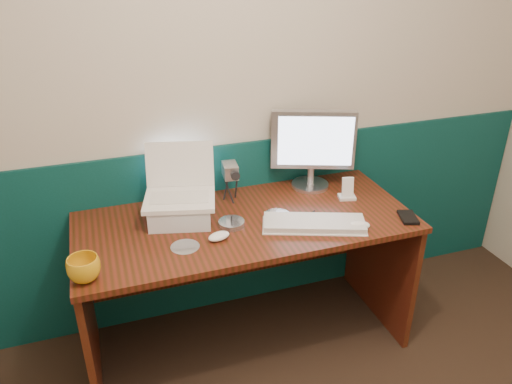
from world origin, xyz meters
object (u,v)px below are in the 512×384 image
object	(u,v)px
laptop	(178,175)
monitor	(312,149)
camcorder	(230,184)
mug	(84,269)
keyboard	(314,224)
desk	(247,283)

from	to	relation	value
laptop	monitor	world-z (taller)	monitor
laptop	camcorder	world-z (taller)	laptop
laptop	mug	xyz separation A→B (m)	(-0.45, -0.35, -0.18)
camcorder	mug	bearing A→B (deg)	-140.99
keyboard	mug	world-z (taller)	mug
monitor	keyboard	xyz separation A→B (m)	(-0.16, -0.40, -0.20)
keyboard	mug	size ratio (longest dim) A/B	3.62
keyboard	desk	bearing A→B (deg)	170.68
desk	camcorder	bearing A→B (deg)	93.00
keyboard	camcorder	xyz separation A→B (m)	(-0.29, 0.38, 0.08)
monitor	keyboard	size ratio (longest dim) A/B	0.93
desk	laptop	size ratio (longest dim) A/B	4.90
monitor	keyboard	world-z (taller)	monitor
desk	keyboard	world-z (taller)	keyboard
desk	keyboard	xyz separation A→B (m)	(0.28, -0.16, 0.39)
camcorder	monitor	bearing A→B (deg)	8.54
desk	keyboard	bearing A→B (deg)	-29.90
desk	laptop	xyz separation A→B (m)	(-0.29, 0.10, 0.61)
keyboard	mug	bearing A→B (deg)	-154.58
keyboard	mug	distance (m)	1.03
laptop	keyboard	size ratio (longest dim) A/B	0.70
laptop	monitor	size ratio (longest dim) A/B	0.75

